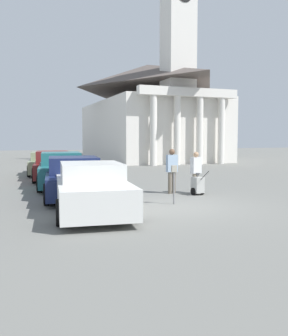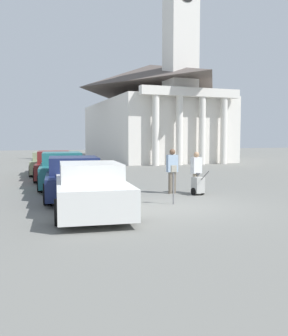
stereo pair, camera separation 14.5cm
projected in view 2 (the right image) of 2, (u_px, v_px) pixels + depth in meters
ground_plane at (179, 206)px, 11.93m from camera, size 120.00×120.00×0.00m
parked_car_white at (90, 189)px, 11.03m from camera, size 2.50×5.42×1.47m
parked_car_navy at (74, 178)px, 13.81m from camera, size 2.50×5.13×1.50m
parked_car_teal at (62, 171)px, 16.76m from camera, size 2.44×5.22×1.55m
parked_car_maroon at (54, 166)px, 19.76m from camera, size 2.37×5.21×1.51m
parked_car_sage at (48, 164)px, 22.63m from camera, size 2.46×4.92×1.35m
parking_meter at (174, 177)px, 12.25m from camera, size 0.18×0.09×1.29m
person_worker at (172, 168)px, 14.66m from camera, size 0.43×0.24×1.76m
person_supervisor at (196, 170)px, 14.69m from camera, size 0.46×0.31×1.64m
equipment_cart at (198, 185)px, 14.35m from camera, size 0.49×1.00×1.00m
church at (152, 108)px, 38.66m from camera, size 10.52×18.73×22.60m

